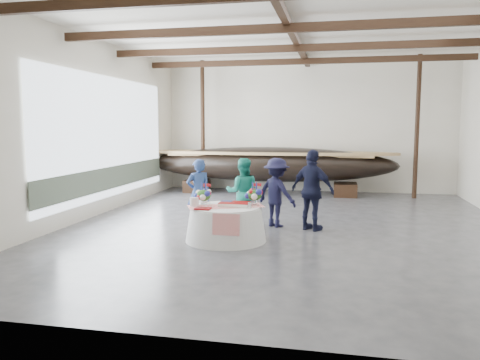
# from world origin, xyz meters

# --- Properties ---
(floor) EXTENTS (10.00, 12.00, 0.01)m
(floor) POSITION_xyz_m (0.00, 0.00, 0.00)
(floor) COLOR #3D3D42
(floor) RESTS_ON ground
(wall_back) EXTENTS (10.00, 0.02, 4.50)m
(wall_back) POSITION_xyz_m (0.00, 6.00, 2.25)
(wall_back) COLOR silver
(wall_back) RESTS_ON ground
(wall_front) EXTENTS (10.00, 0.02, 4.50)m
(wall_front) POSITION_xyz_m (0.00, -6.00, 2.25)
(wall_front) COLOR silver
(wall_front) RESTS_ON ground
(wall_left) EXTENTS (0.02, 12.00, 4.50)m
(wall_left) POSITION_xyz_m (-5.00, 0.00, 2.25)
(wall_left) COLOR silver
(wall_left) RESTS_ON ground
(ceiling) EXTENTS (10.00, 12.00, 0.01)m
(ceiling) POSITION_xyz_m (0.00, 0.00, 4.50)
(ceiling) COLOR white
(ceiling) RESTS_ON wall_back
(pavilion_structure) EXTENTS (9.80, 11.76, 4.50)m
(pavilion_structure) POSITION_xyz_m (0.00, 0.84, 4.00)
(pavilion_structure) COLOR black
(pavilion_structure) RESTS_ON ground
(open_bay) EXTENTS (0.03, 7.00, 3.20)m
(open_bay) POSITION_xyz_m (-4.95, 1.00, 1.83)
(open_bay) COLOR silver
(open_bay) RESTS_ON ground
(longboat_display) EXTENTS (8.47, 1.69, 1.59)m
(longboat_display) POSITION_xyz_m (-1.19, 4.96, 1.01)
(longboat_display) COLOR black
(longboat_display) RESTS_ON ground
(banquet_table) EXTENTS (1.62, 1.62, 0.70)m
(banquet_table) POSITION_xyz_m (-1.11, -1.65, 0.35)
(banquet_table) COLOR silver
(banquet_table) RESTS_ON ground
(tabletop_items) EXTENTS (1.60, 1.10, 0.40)m
(tabletop_items) POSITION_xyz_m (-1.14, -1.53, 0.85)
(tabletop_items) COLOR red
(tabletop_items) RESTS_ON banquet_table
(guest_woman_blue) EXTENTS (0.68, 0.62, 1.55)m
(guest_woman_blue) POSITION_xyz_m (-2.05, -0.42, 0.78)
(guest_woman_blue) COLOR navy
(guest_woman_blue) RESTS_ON ground
(guest_woman_teal) EXTENTS (0.85, 0.71, 1.57)m
(guest_woman_teal) POSITION_xyz_m (-1.06, -0.19, 0.78)
(guest_woman_teal) COLOR #1A8974
(guest_woman_teal) RESTS_ON ground
(guest_man_left) EXTENTS (1.17, 1.04, 1.58)m
(guest_man_left) POSITION_xyz_m (-0.29, -0.12, 0.79)
(guest_man_left) COLOR black
(guest_man_left) RESTS_ON ground
(guest_man_right) EXTENTS (1.13, 0.90, 1.79)m
(guest_man_right) POSITION_xyz_m (0.54, -0.36, 0.90)
(guest_man_right) COLOR black
(guest_man_right) RESTS_ON ground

